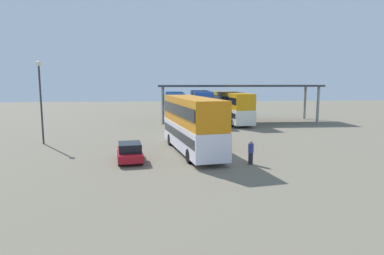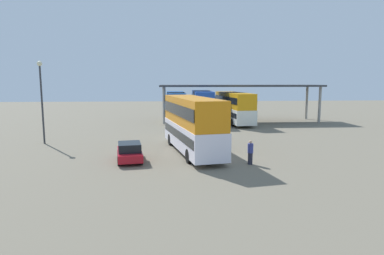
{
  "view_description": "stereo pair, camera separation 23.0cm",
  "coord_description": "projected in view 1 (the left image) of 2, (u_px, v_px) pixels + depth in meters",
  "views": [
    {
      "loc": [
        -3.51,
        -22.72,
        5.64
      ],
      "look_at": [
        -1.46,
        2.82,
        2.0
      ],
      "focal_mm": 30.58,
      "sensor_mm": 36.0,
      "label": 1
    },
    {
      "loc": [
        -3.28,
        -22.74,
        5.64
      ],
      "look_at": [
        -1.46,
        2.82,
        2.0
      ],
      "focal_mm": 30.58,
      "sensor_mm": 36.0,
      "label": 2
    }
  ],
  "objects": [
    {
      "name": "parked_hatchback",
      "position": [
        130.0,
        152.0,
        23.11
      ],
      "size": [
        2.21,
        3.86,
        1.35
      ],
      "rotation": [
        0.0,
        0.0,
        1.73
      ],
      "color": "#B0131F",
      "rests_on": "ground_plane"
    },
    {
      "name": "ground_plane",
      "position": [
        215.0,
        160.0,
        23.49
      ],
      "size": [
        140.0,
        140.0,
        0.0
      ],
      "primitive_type": "plane",
      "color": "#6F6755"
    },
    {
      "name": "depot_canopy",
      "position": [
        239.0,
        87.0,
        45.6
      ],
      "size": [
        22.37,
        5.46,
        5.14
      ],
      "rotation": [
        0.0,
        0.0,
        -0.0
      ],
      "color": "#33353A",
      "rests_on": "ground_plane"
    },
    {
      "name": "double_decker_mid_row",
      "position": [
        201.0,
        105.0,
        44.64
      ],
      "size": [
        2.68,
        10.28,
        4.33
      ],
      "rotation": [
        0.0,
        0.0,
        1.55
      ],
      "color": "white",
      "rests_on": "ground_plane"
    },
    {
      "name": "double_decker_near_canopy",
      "position": [
        174.0,
        105.0,
        45.81
      ],
      "size": [
        2.52,
        10.98,
        4.11
      ],
      "rotation": [
        0.0,
        0.0,
        1.57
      ],
      "color": "silver",
      "rests_on": "ground_plane"
    },
    {
      "name": "double_decker_far_right",
      "position": [
        232.0,
        106.0,
        44.28
      ],
      "size": [
        3.5,
        11.75,
        4.13
      ],
      "rotation": [
        0.0,
        0.0,
        1.66
      ],
      "color": "white",
      "rests_on": "ground_plane"
    },
    {
      "name": "lamppost_tall",
      "position": [
        40.0,
        92.0,
        29.0
      ],
      "size": [
        0.44,
        0.44,
        7.4
      ],
      "color": "#33353A",
      "rests_on": "ground_plane"
    },
    {
      "name": "pedestrian_waiting",
      "position": [
        251.0,
        152.0,
        22.27
      ],
      "size": [
        0.38,
        0.38,
        1.67
      ],
      "rotation": [
        0.0,
        0.0,
        4.94
      ],
      "color": "#262633",
      "rests_on": "ground_plane"
    },
    {
      "name": "double_decker_main",
      "position": [
        192.0,
        123.0,
        25.83
      ],
      "size": [
        4.4,
        11.0,
        4.38
      ],
      "rotation": [
        0.0,
        0.0,
        1.76
      ],
      "color": "white",
      "rests_on": "ground_plane"
    }
  ]
}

